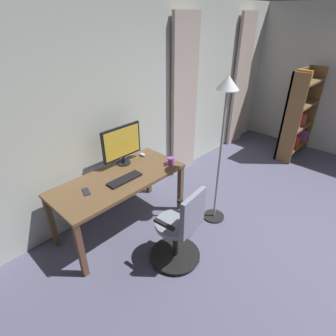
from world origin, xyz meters
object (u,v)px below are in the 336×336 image
(computer_monitor, at_px, (122,143))
(computer_mouse, at_px, (142,154))
(mug_tea, at_px, (171,161))
(office_chair, at_px, (180,230))
(cell_phone_by_monitor, at_px, (86,192))
(computer_keyboard, at_px, (125,179))
(desk, at_px, (119,184))
(bookshelf, at_px, (297,115))
(floor_lamp, at_px, (224,119))

(computer_monitor, height_order, computer_mouse, computer_monitor)
(mug_tea, bearing_deg, office_chair, 49.66)
(cell_phone_by_monitor, bearing_deg, computer_keyboard, -175.38)
(computer_keyboard, height_order, mug_tea, mug_tea)
(desk, xyz_separation_m, bookshelf, (-3.55, 0.72, 0.16))
(computer_monitor, bearing_deg, office_chair, 80.63)
(computer_mouse, bearing_deg, floor_lamp, 110.43)
(desk, bearing_deg, computer_keyboard, 102.61)
(computer_mouse, relative_size, cell_phone_by_monitor, 0.69)
(mug_tea, xyz_separation_m, bookshelf, (-2.88, 0.50, 0.02))
(bookshelf, distance_m, floor_lamp, 2.67)
(computer_mouse, bearing_deg, mug_tea, 101.30)
(bookshelf, bearing_deg, cell_phone_by_monitor, -10.53)
(computer_keyboard, bearing_deg, office_chair, 93.96)
(office_chair, height_order, floor_lamp, floor_lamp)
(computer_keyboard, bearing_deg, computer_monitor, -126.58)
(office_chair, height_order, computer_mouse, office_chair)
(computer_keyboard, relative_size, bookshelf, 0.26)
(office_chair, bearing_deg, computer_mouse, 60.34)
(cell_phone_by_monitor, bearing_deg, computer_monitor, -143.26)
(desk, bearing_deg, computer_mouse, -158.48)
(office_chair, relative_size, mug_tea, 7.23)
(computer_keyboard, xyz_separation_m, cell_phone_by_monitor, (0.44, -0.11, -0.01))
(computer_monitor, height_order, floor_lamp, floor_lamp)
(office_chair, relative_size, computer_mouse, 9.52)
(desk, bearing_deg, cell_phone_by_monitor, -2.84)
(office_chair, height_order, computer_monitor, computer_monitor)
(floor_lamp, bearing_deg, bookshelf, -178.88)
(office_chair, distance_m, mug_tea, 0.97)
(office_chair, height_order, mug_tea, office_chair)
(desk, distance_m, bookshelf, 3.62)
(bookshelf, height_order, floor_lamp, floor_lamp)
(desk, distance_m, computer_monitor, 0.51)
(desk, xyz_separation_m, floor_lamp, (-0.95, 0.77, 0.76))
(computer_monitor, xyz_separation_m, mug_tea, (-0.40, 0.46, -0.23))
(office_chair, distance_m, computer_monitor, 1.30)
(cell_phone_by_monitor, distance_m, bookshelf, 4.04)
(mug_tea, bearing_deg, desk, -18.20)
(office_chair, xyz_separation_m, computer_mouse, (-0.50, -1.14, 0.31))
(desk, bearing_deg, bookshelf, 168.57)
(office_chair, distance_m, cell_phone_by_monitor, 1.10)
(office_chair, bearing_deg, floor_lamp, 3.57)
(desk, distance_m, computer_keyboard, 0.14)
(computer_monitor, height_order, computer_keyboard, computer_monitor)
(office_chair, bearing_deg, desk, 88.86)
(computer_monitor, xyz_separation_m, computer_keyboard, (0.25, 0.33, -0.27))
(computer_monitor, relative_size, floor_lamp, 0.30)
(bookshelf, bearing_deg, mug_tea, -9.80)
(computer_keyboard, bearing_deg, mug_tea, 168.91)
(office_chair, relative_size, cell_phone_by_monitor, 6.61)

